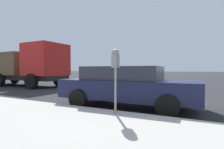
% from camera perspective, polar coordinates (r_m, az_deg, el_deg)
% --- Properties ---
extents(ground_plane, '(220.00, 220.00, 0.00)m').
position_cam_1_polar(ground_plane, '(6.91, 10.97, -9.27)').
color(ground_plane, '#2B2B2D').
extents(parking_meter, '(0.21, 0.19, 1.64)m').
position_cam_1_polar(parking_meter, '(4.43, 1.15, 3.28)').
color(parking_meter, gray).
rests_on(parking_meter, sidewalk).
extents(car_navy, '(2.16, 4.71, 1.41)m').
position_cam_1_polar(car_navy, '(6.11, 4.77, -3.50)').
color(car_navy, '#14193D').
rests_on(car_navy, ground_plane).
extents(dump_truck, '(2.93, 8.22, 3.15)m').
position_cam_1_polar(dump_truck, '(15.75, -27.28, 2.65)').
color(dump_truck, black).
rests_on(dump_truck, ground_plane).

